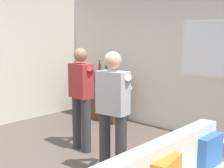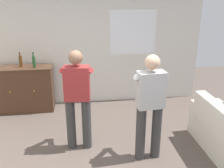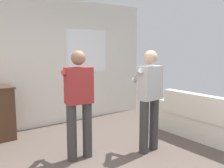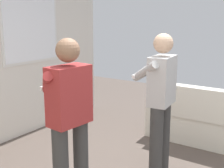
% 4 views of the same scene
% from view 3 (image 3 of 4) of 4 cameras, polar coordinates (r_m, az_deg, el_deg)
% --- Properties ---
extents(wall_back_with_window, '(5.20, 0.15, 2.80)m').
position_cam_3_polar(wall_back_with_window, '(5.68, -14.54, 4.83)').
color(wall_back_with_window, silver).
rests_on(wall_back_with_window, ground).
extents(couch, '(0.57, 2.59, 0.88)m').
position_cam_3_polar(couch, '(4.87, 23.70, -8.84)').
color(couch, silver).
rests_on(couch, ground).
extents(person_standing_left, '(0.55, 0.49, 1.68)m').
position_cam_3_polar(person_standing_left, '(3.83, -7.60, -3.53)').
color(person_standing_left, '#383838').
rests_on(person_standing_left, ground).
extents(person_standing_right, '(0.55, 0.49, 1.68)m').
position_cam_3_polar(person_standing_right, '(4.13, 8.49, -2.71)').
color(person_standing_right, '#383838').
rests_on(person_standing_right, ground).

